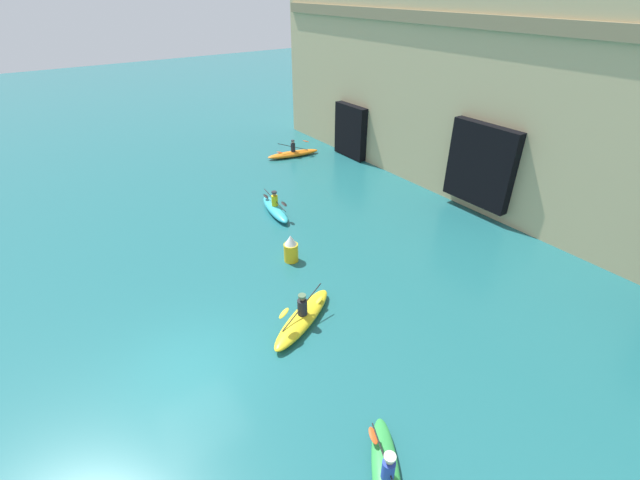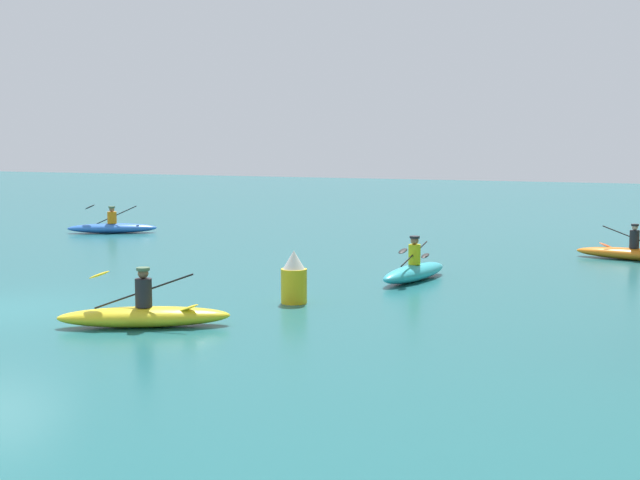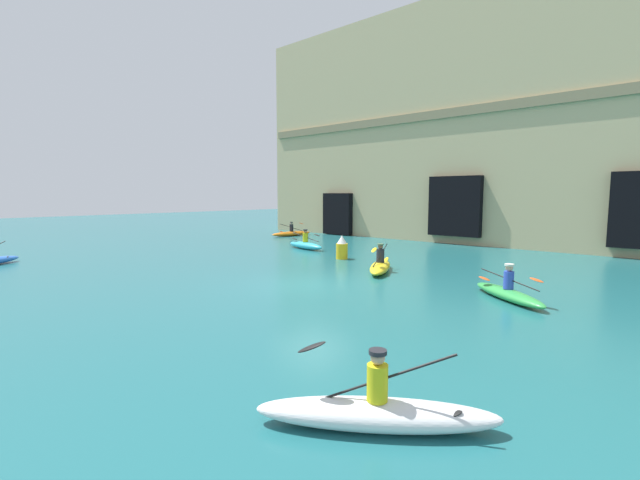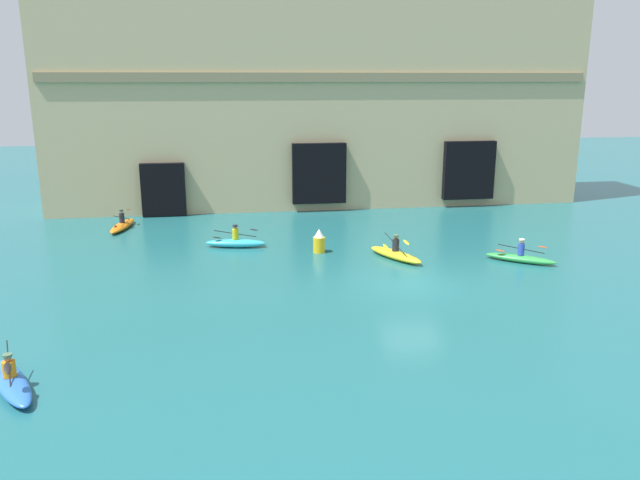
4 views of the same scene
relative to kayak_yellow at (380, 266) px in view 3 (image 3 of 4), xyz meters
name	(u,v)px [view 3 (image 3 of 4)]	position (x,y,z in m)	size (l,w,h in m)	color
ground_plane	(314,285)	(-0.28, -3.79, -0.24)	(120.00, 120.00, 0.00)	#1E6066
cliff_bluff	(483,124)	(-1.54, 14.37, 7.67)	(34.88, 6.13, 15.91)	tan
kayak_yellow	(380,266)	(0.00, 0.00, 0.00)	(2.26, 3.34, 1.18)	yellow
kayak_green	(508,293)	(5.64, -1.42, -0.02)	(2.98, 2.45, 1.12)	green
kayak_white	(377,412)	(6.77, -10.14, 0.00)	(3.14, 2.57, 1.21)	white
kayak_orange	(291,233)	(-13.81, 8.28, -0.03)	(1.35, 3.57, 1.10)	orange
kayak_cyan	(305,245)	(-7.49, 3.27, 0.01)	(3.15, 1.25, 1.17)	#33B2C6
marker_buoy	(342,248)	(-3.43, 1.68, 0.31)	(0.59, 0.59, 1.19)	yellow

